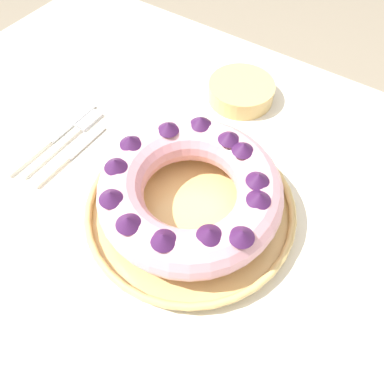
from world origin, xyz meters
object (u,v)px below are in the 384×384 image
serving_dish (192,209)px  fork (69,138)px  bundt_cake (192,191)px  side_bowl (241,91)px  cake_knife (65,159)px  napkin (356,312)px  serving_knife (47,142)px

serving_dish → fork: 0.29m
bundt_cake → side_bowl: bundt_cake is taller
bundt_cake → side_bowl: (-0.07, 0.29, -0.05)m
serving_dish → cake_knife: (-0.26, -0.03, -0.01)m
napkin → serving_knife: bearing=-178.4°
bundt_cake → cake_knife: (-0.26, -0.03, -0.06)m
bundt_cake → napkin: bundt_cake is taller
side_bowl → serving_knife: bearing=-127.4°
fork → serving_dish: bearing=1.9°
cake_knife → serving_dish: bearing=4.0°
fork → cake_knife: (0.03, -0.04, -0.00)m
side_bowl → napkin: side_bowl is taller
fork → side_bowl: side_bowl is taller
cake_knife → side_bowl: side_bowl is taller
serving_dish → bundt_cake: (-0.00, -0.00, 0.05)m
cake_knife → side_bowl: bearing=57.2°
cake_knife → side_bowl: 0.38m
bundt_cake → serving_knife: (-0.32, -0.02, -0.06)m
bundt_cake → fork: size_ratio=1.43×
bundt_cake → serving_dish: bearing=42.8°
fork → side_bowl: (0.22, 0.29, 0.02)m
cake_knife → bundt_cake: bearing=4.0°
fork → napkin: bearing=2.0°
serving_knife → serving_dish: bearing=9.7°
bundt_cake → serving_knife: size_ratio=1.29×
serving_knife → cake_knife: bearing=-4.5°
serving_dish → serving_knife: 0.32m
fork → serving_knife: serving_knife is taller
napkin → serving_dish: bearing=178.6°
bundt_cake → cake_knife: size_ratio=1.63×
serving_dish → cake_knife: 0.26m
napkin → fork: bearing=178.6°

